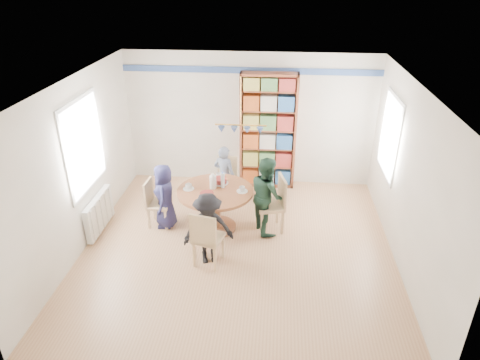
# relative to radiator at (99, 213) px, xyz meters

# --- Properties ---
(ground) EXTENTS (5.00, 5.00, 0.00)m
(ground) POSITION_rel_radiator_xyz_m (2.42, -0.30, -0.35)
(ground) COLOR tan
(room_shell) EXTENTS (5.00, 5.00, 5.00)m
(room_shell) POSITION_rel_radiator_xyz_m (2.16, 0.57, 1.30)
(room_shell) COLOR white
(room_shell) RESTS_ON ground
(radiator) EXTENTS (0.12, 1.00, 0.60)m
(radiator) POSITION_rel_radiator_xyz_m (0.00, 0.00, 0.00)
(radiator) COLOR silver
(radiator) RESTS_ON ground
(dining_table) EXTENTS (1.30, 1.30, 0.75)m
(dining_table) POSITION_rel_radiator_xyz_m (1.98, 0.27, 0.21)
(dining_table) COLOR brown
(dining_table) RESTS_ON ground
(chair_left) EXTENTS (0.40, 0.40, 0.86)m
(chair_left) POSITION_rel_radiator_xyz_m (0.90, 0.28, 0.12)
(chair_left) COLOR tan
(chair_left) RESTS_ON ground
(chair_right) EXTENTS (0.54, 0.54, 1.00)m
(chair_right) POSITION_rel_radiator_xyz_m (3.00, 0.33, 0.20)
(chair_right) COLOR tan
(chair_right) RESTS_ON ground
(chair_far) EXTENTS (0.47, 0.47, 0.90)m
(chair_far) POSITION_rel_radiator_xyz_m (2.03, 1.30, 0.14)
(chair_far) COLOR tan
(chair_far) RESTS_ON ground
(chair_near) EXTENTS (0.50, 0.50, 0.95)m
(chair_near) POSITION_rel_radiator_xyz_m (1.99, -0.78, 0.17)
(chair_near) COLOR tan
(chair_near) RESTS_ON ground
(person_left) EXTENTS (0.43, 0.61, 1.17)m
(person_left) POSITION_rel_radiator_xyz_m (1.09, 0.28, 0.23)
(person_left) COLOR #1C1C3E
(person_left) RESTS_ON ground
(person_right) EXTENTS (0.72, 0.80, 1.36)m
(person_right) POSITION_rel_radiator_xyz_m (2.85, 0.31, 0.33)
(person_right) COLOR #1A3426
(person_right) RESTS_ON ground
(person_far) EXTENTS (0.51, 0.42, 1.19)m
(person_far) POSITION_rel_radiator_xyz_m (2.02, 1.16, 0.24)
(person_far) COLOR gray
(person_far) RESTS_ON ground
(person_near) EXTENTS (0.86, 0.66, 1.18)m
(person_near) POSITION_rel_radiator_xyz_m (2.01, -0.67, 0.24)
(person_near) COLOR black
(person_near) RESTS_ON ground
(bookshelf) EXTENTS (1.12, 0.34, 2.35)m
(bookshelf) POSITION_rel_radiator_xyz_m (2.80, 2.04, 0.80)
(bookshelf) COLOR brown
(bookshelf) RESTS_ON ground
(tableware) EXTENTS (1.11, 1.11, 0.29)m
(tableware) POSITION_rel_radiator_xyz_m (1.96, 0.30, 0.46)
(tableware) COLOR white
(tableware) RESTS_ON dining_table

